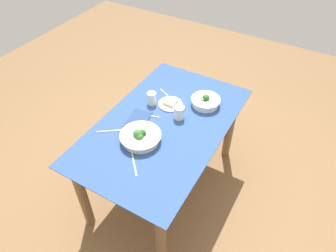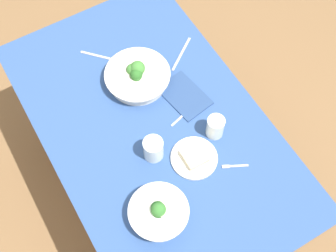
{
  "view_description": "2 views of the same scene",
  "coord_description": "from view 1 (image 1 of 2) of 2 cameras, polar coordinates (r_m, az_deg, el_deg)",
  "views": [
    {
      "loc": [
        -1.36,
        -0.81,
        2.19
      ],
      "look_at": [
        -0.03,
        -0.05,
        0.74
      ],
      "focal_mm": 32.8,
      "sensor_mm": 36.0,
      "label": 1
    },
    {
      "loc": [
        0.8,
        -0.4,
        2.35
      ],
      "look_at": [
        0.05,
        0.04,
        0.74
      ],
      "focal_mm": 49.62,
      "sensor_mm": 36.0,
      "label": 2
    }
  ],
  "objects": [
    {
      "name": "table_knife_right",
      "position": [
        2.15,
        -10.63,
        -0.9
      ],
      "size": [
        0.12,
        0.16,
        0.0
      ],
      "primitive_type": "cube",
      "rotation": [
        0.0,
        0.0,
        5.34
      ],
      "color": "#B7B7BC",
      "rests_on": "dining_table"
    },
    {
      "name": "broccoli_bowl_far",
      "position": [
        2.04,
        -5.14,
        -2.04
      ],
      "size": [
        0.28,
        0.28,
        0.1
      ],
      "color": "silver",
      "rests_on": "dining_table"
    },
    {
      "name": "napkin_folded_upper",
      "position": [
        2.21,
        -5.58,
        1.21
      ],
      "size": [
        0.23,
        0.18,
        0.01
      ],
      "primitive_type": "cube",
      "rotation": [
        0.0,
        0.0,
        0.16
      ],
      "color": "navy",
      "rests_on": "dining_table"
    },
    {
      "name": "water_glass_side",
      "position": [
        2.19,
        2.07,
        2.54
      ],
      "size": [
        0.08,
        0.08,
        0.1
      ],
      "primitive_type": "cylinder",
      "color": "silver",
      "rests_on": "dining_table"
    },
    {
      "name": "dining_table",
      "position": [
        2.25,
        -0.78,
        -1.77
      ],
      "size": [
        1.38,
        0.84,
        0.71
      ],
      "color": "#2D4C84",
      "rests_on": "ground_plane"
    },
    {
      "name": "fork_by_far_bowl",
      "position": [
        2.23,
        -2.96,
        1.85
      ],
      "size": [
        0.04,
        0.1,
        0.0
      ],
      "rotation": [
        0.0,
        0.0,
        1.85
      ],
      "color": "#B7B7BC",
      "rests_on": "dining_table"
    },
    {
      "name": "ground_plane",
      "position": [
        2.71,
        -0.66,
        -10.71
      ],
      "size": [
        6.0,
        6.0,
        0.0
      ],
      "primitive_type": "plane",
      "color": "brown"
    },
    {
      "name": "bread_side_plate",
      "position": [
        2.33,
        0.45,
        4.21
      ],
      "size": [
        0.18,
        0.18,
        0.04
      ],
      "color": "silver",
      "rests_on": "dining_table"
    },
    {
      "name": "fork_by_near_bowl",
      "position": [
        2.45,
        -0.69,
        6.22
      ],
      "size": [
        0.06,
        0.1,
        0.0
      ],
      "rotation": [
        0.0,
        0.0,
        4.24
      ],
      "color": "#B7B7BC",
      "rests_on": "dining_table"
    },
    {
      "name": "table_knife_left",
      "position": [
        1.93,
        -6.32,
        -7.06
      ],
      "size": [
        0.15,
        0.14,
        0.0
      ],
      "primitive_type": "cube",
      "rotation": [
        0.0,
        0.0,
        0.75
      ],
      "color": "#B7B7BC",
      "rests_on": "dining_table"
    },
    {
      "name": "broccoli_bowl_near",
      "position": [
        2.32,
        6.99,
        4.58
      ],
      "size": [
        0.22,
        0.22,
        0.1
      ],
      "color": "white",
      "rests_on": "dining_table"
    },
    {
      "name": "water_glass_center",
      "position": [
        2.32,
        -3.04,
        5.16
      ],
      "size": [
        0.07,
        0.07,
        0.1
      ],
      "primitive_type": "cylinder",
      "color": "silver",
      "rests_on": "dining_table"
    }
  ]
}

